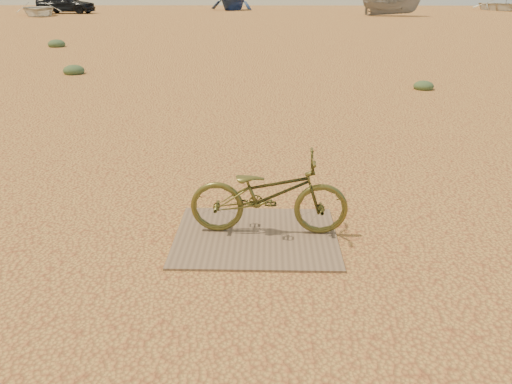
{
  "coord_description": "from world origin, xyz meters",
  "views": [
    {
      "loc": [
        0.23,
        -4.71,
        2.16
      ],
      "look_at": [
        0.13,
        -0.59,
        0.46
      ],
      "focal_mm": 35.0,
      "sensor_mm": 36.0,
      "label": 1
    }
  ],
  "objects_px": {
    "boat_mid_right": "(392,4)",
    "boat_far_right": "(500,5)",
    "plywood_board": "(256,236)",
    "car": "(66,3)",
    "boat_near_left": "(38,9)",
    "bicycle": "(269,194)"
  },
  "relations": [
    {
      "from": "car",
      "to": "boat_far_right",
      "type": "xyz_separation_m",
      "value": [
        39.33,
        6.41,
        -0.3
      ]
    },
    {
      "from": "bicycle",
      "to": "boat_mid_right",
      "type": "relative_size",
      "value": 0.31
    },
    {
      "from": "boat_mid_right",
      "to": "bicycle",
      "type": "bearing_deg",
      "value": 175.11
    },
    {
      "from": "plywood_board",
      "to": "boat_mid_right",
      "type": "xyz_separation_m",
      "value": [
        9.61,
        37.48,
        0.89
      ]
    },
    {
      "from": "bicycle",
      "to": "boat_far_right",
      "type": "height_order",
      "value": "boat_far_right"
    },
    {
      "from": "car",
      "to": "boat_mid_right",
      "type": "bearing_deg",
      "value": -91.16
    },
    {
      "from": "plywood_board",
      "to": "car",
      "type": "distance_m",
      "value": 44.29
    },
    {
      "from": "boat_near_left",
      "to": "boat_mid_right",
      "type": "relative_size",
      "value": 1.06
    },
    {
      "from": "boat_near_left",
      "to": "boat_far_right",
      "type": "xyz_separation_m",
      "value": [
        40.03,
        10.4,
        0.01
      ]
    },
    {
      "from": "plywood_board",
      "to": "car",
      "type": "relative_size",
      "value": 0.31
    },
    {
      "from": "boat_far_right",
      "to": "boat_mid_right",
      "type": "bearing_deg",
      "value": -153.3
    },
    {
      "from": "boat_mid_right",
      "to": "boat_far_right",
      "type": "xyz_separation_m",
      "value": [
        12.46,
        9.71,
        -0.38
      ]
    },
    {
      "from": "bicycle",
      "to": "plywood_board",
      "type": "bearing_deg",
      "value": 128.82
    },
    {
      "from": "car",
      "to": "boat_near_left",
      "type": "relative_size",
      "value": 0.98
    },
    {
      "from": "plywood_board",
      "to": "boat_near_left",
      "type": "relative_size",
      "value": 0.3
    },
    {
      "from": "boat_far_right",
      "to": "plywood_board",
      "type": "bearing_deg",
      "value": -126.3
    },
    {
      "from": "boat_near_left",
      "to": "bicycle",
      "type": "bearing_deg",
      "value": -84.44
    },
    {
      "from": "car",
      "to": "bicycle",
      "type": "bearing_deg",
      "value": -151.03
    },
    {
      "from": "boat_far_right",
      "to": "boat_near_left",
      "type": "bearing_deg",
      "value": -176.67
    },
    {
      "from": "bicycle",
      "to": "boat_far_right",
      "type": "bearing_deg",
      "value": -23.77
    },
    {
      "from": "boat_near_left",
      "to": "boat_far_right",
      "type": "distance_m",
      "value": 41.36
    },
    {
      "from": "plywood_board",
      "to": "car",
      "type": "height_order",
      "value": "car"
    }
  ]
}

